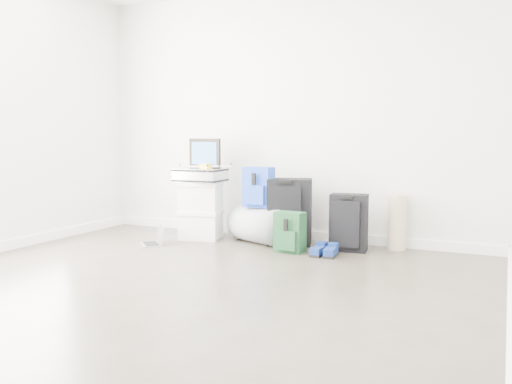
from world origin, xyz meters
The scene contains 14 objects.
ground centered at (0.00, 0.00, 0.00)m, with size 5.00×5.00×0.00m, color #393229.
room_envelope centered at (0.00, 0.02, 1.72)m, with size 4.52×5.02×2.71m.
boxes_stack centered at (-0.83, 2.05, 0.32)m, with size 0.51×0.45×0.63m.
briefcase centered at (-0.83, 2.05, 0.70)m, with size 0.50×0.36×0.14m, color #B2B2B7.
painting centered at (-0.83, 2.15, 0.93)m, with size 0.43×0.10×0.32m.
drone centered at (-0.75, 2.03, 0.80)m, with size 0.48×0.48×0.05m.
duffel_bag centered at (-0.15, 2.11, 0.19)m, with size 0.38×0.38×0.62m, color gray.
blue_backpack centered at (-0.15, 2.08, 0.58)m, with size 0.30×0.22×0.42m.
large_suitcase centered at (0.17, 2.15, 0.34)m, with size 0.49×0.39×0.68m.
green_backpack centered at (0.30, 1.82, 0.19)m, with size 0.29×0.23×0.39m.
carry_on centered at (0.80, 2.11, 0.28)m, with size 0.38×0.27×0.56m.
shoes centered at (0.67, 1.81, 0.04)m, with size 0.24×0.26×0.09m.
rolled_rug centered at (1.22, 2.38, 0.27)m, with size 0.18×0.18×0.55m, color tan.
laptop centered at (-1.09, 1.56, 0.05)m, with size 0.35×0.35×0.20m.
Camera 1 is at (2.20, -2.99, 1.13)m, focal length 38.00 mm.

